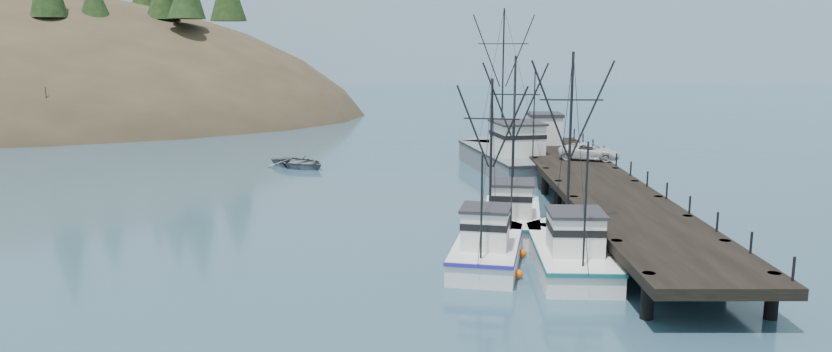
{
  "coord_description": "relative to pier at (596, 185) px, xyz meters",
  "views": [
    {
      "loc": [
        1.78,
        -33.41,
        11.61
      ],
      "look_at": [
        1.72,
        15.08,
        2.5
      ],
      "focal_mm": 32.0,
      "sensor_mm": 36.0,
      "label": 1
    }
  ],
  "objects": [
    {
      "name": "trawler_mid",
      "position": [
        -8.53,
        -12.14,
        -0.87
      ],
      "size": [
        4.79,
        9.82,
        9.88
      ],
      "color": "white",
      "rests_on": "ground"
    },
    {
      "name": "pier_shed",
      "position": [
        -0.53,
        18.0,
        1.73
      ],
      "size": [
        3.0,
        3.2,
        2.8
      ],
      "color": "silver",
      "rests_on": "pier"
    },
    {
      "name": "motorboat",
      "position": [
        -22.9,
        16.64,
        -1.69
      ],
      "size": [
        7.25,
        7.01,
        1.22
      ],
      "primitive_type": "imported",
      "rotation": [
        0.0,
        0.0,
        0.88
      ],
      "color": "slate",
      "rests_on": "ground"
    },
    {
      "name": "trawler_far",
      "position": [
        -6.43,
        -5.41,
        -0.87
      ],
      "size": [
        4.6,
        10.58,
        10.86
      ],
      "color": "white",
      "rests_on": "ground"
    },
    {
      "name": "moored_sailboats",
      "position": [
        -52.7,
        43.67,
        -1.36
      ],
      "size": [
        13.01,
        21.03,
        6.35
      ],
      "color": "white",
      "rests_on": "ground"
    },
    {
      "name": "pier",
      "position": [
        0.0,
        0.0,
        0.0
      ],
      "size": [
        6.0,
        44.0,
        2.0
      ],
      "color": "black",
      "rests_on": "ground"
    },
    {
      "name": "pickup_truck",
      "position": [
        1.5,
        8.78,
        0.97
      ],
      "size": [
        5.22,
        3.61,
        1.32
      ],
      "primitive_type": "imported",
      "rotation": [
        0.0,
        0.0,
        1.25
      ],
      "color": "silver",
      "rests_on": "pier"
    },
    {
      "name": "work_vessel",
      "position": [
        -4.25,
        14.95,
        -0.46
      ],
      "size": [
        8.19,
        17.67,
        14.44
      ],
      "color": "slate",
      "rests_on": "ground"
    },
    {
      "name": "distant_ridge_far",
      "position": [
        -54.0,
        169.0,
        -1.69
      ],
      "size": [
        180.0,
        25.0,
        18.0
      ],
      "primitive_type": "cube",
      "color": "silver",
      "rests_on": "ground"
    },
    {
      "name": "ground",
      "position": [
        -14.0,
        -16.0,
        -1.69
      ],
      "size": [
        400.0,
        400.0,
        0.0
      ],
      "primitive_type": "plane",
      "color": "#2B4B60",
      "rests_on": "ground"
    },
    {
      "name": "distant_ridge",
      "position": [
        -4.0,
        154.0,
        -1.69
      ],
      "size": [
        360.0,
        40.0,
        26.0
      ],
      "primitive_type": "cube",
      "color": "#9EB2C6",
      "rests_on": "ground"
    },
    {
      "name": "trawler_near",
      "position": [
        -4.42,
        -12.85,
        -0.87
      ],
      "size": [
        4.01,
        11.07,
        11.24
      ],
      "color": "white",
      "rests_on": "ground"
    }
  ]
}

